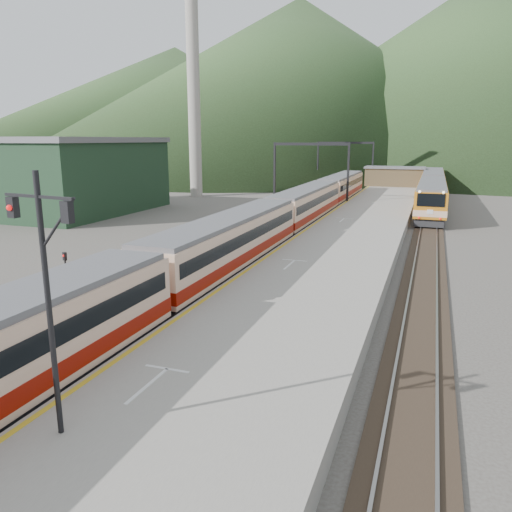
% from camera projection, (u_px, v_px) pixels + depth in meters
% --- Properties ---
extents(track_main, '(2.60, 200.00, 0.23)m').
position_uv_depth(track_main, '(302.00, 228.00, 47.90)').
color(track_main, black).
rests_on(track_main, ground).
extents(track_far, '(2.60, 200.00, 0.23)m').
position_uv_depth(track_far, '(253.00, 225.00, 49.52)').
color(track_far, black).
rests_on(track_far, ground).
extents(track_second, '(2.60, 200.00, 0.23)m').
position_uv_depth(track_second, '(428.00, 235.00, 44.17)').
color(track_second, black).
rests_on(track_second, ground).
extents(platform, '(8.00, 100.00, 1.00)m').
position_uv_depth(platform, '(358.00, 230.00, 44.15)').
color(platform, gray).
rests_on(platform, ground).
extents(gantry_near, '(9.55, 0.25, 8.00)m').
position_uv_depth(gantry_near, '(311.00, 162.00, 61.34)').
color(gantry_near, black).
rests_on(gantry_near, ground).
extents(gantry_far, '(9.55, 0.25, 8.00)m').
position_uv_depth(gantry_far, '(345.00, 156.00, 84.29)').
color(gantry_far, black).
rests_on(gantry_far, ground).
extents(warehouse, '(14.50, 20.50, 8.60)m').
position_uv_depth(warehouse, '(73.00, 175.00, 57.85)').
color(warehouse, '#19321F').
rests_on(warehouse, ground).
extents(smokestack, '(1.80, 1.80, 30.00)m').
position_uv_depth(smokestack, '(194.00, 92.00, 71.83)').
color(smokestack, '#9E998E').
rests_on(smokestack, ground).
extents(station_shed, '(9.40, 4.40, 3.10)m').
position_uv_depth(station_shed, '(394.00, 176.00, 80.40)').
color(station_shed, brown).
rests_on(station_shed, platform).
extents(hill_a, '(180.00, 180.00, 60.00)m').
position_uv_depth(hill_a, '(299.00, 82.00, 191.77)').
color(hill_a, '#2A401F').
rests_on(hill_a, ground).
extents(hill_b, '(220.00, 220.00, 75.00)m').
position_uv_depth(hill_b, '(490.00, 66.00, 204.07)').
color(hill_b, '#2A401F').
rests_on(hill_b, ground).
extents(hill_d, '(200.00, 200.00, 55.00)m').
position_uv_depth(hill_d, '(177.00, 102.00, 264.19)').
color(hill_d, '#2A401F').
rests_on(hill_d, ground).
extents(main_train, '(2.86, 78.35, 3.49)m').
position_uv_depth(main_train, '(277.00, 221.00, 39.86)').
color(main_train, '#DEB191').
rests_on(main_train, track_main).
extents(second_train, '(3.04, 41.33, 3.71)m').
position_uv_depth(second_train, '(432.00, 188.00, 65.58)').
color(second_train, '#BF7017').
rests_on(second_train, track_second).
extents(signal_mast, '(2.19, 0.45, 6.65)m').
position_uv_depth(signal_mast, '(46.00, 280.00, 11.89)').
color(signal_mast, black).
rests_on(signal_mast, platform).
extents(short_signal_b, '(0.24, 0.20, 2.27)m').
position_uv_depth(short_signal_b, '(251.00, 227.00, 40.27)').
color(short_signal_b, black).
rests_on(short_signal_b, ground).
extents(short_signal_c, '(0.26, 0.23, 2.27)m').
position_uv_depth(short_signal_c, '(66.00, 267.00, 27.63)').
color(short_signal_c, black).
rests_on(short_signal_c, ground).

